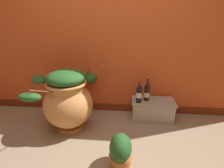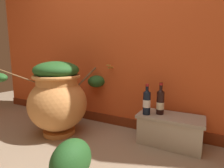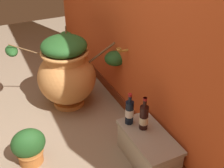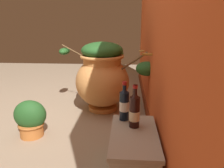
{
  "view_description": "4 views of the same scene",
  "coord_description": "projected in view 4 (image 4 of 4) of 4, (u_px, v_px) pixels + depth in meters",
  "views": [
    {
      "loc": [
        0.25,
        -1.43,
        1.42
      ],
      "look_at": [
        0.04,
        0.86,
        0.55
      ],
      "focal_mm": 28.33,
      "sensor_mm": 36.0,
      "label": 1
    },
    {
      "loc": [
        0.9,
        -0.76,
        0.85
      ],
      "look_at": [
        0.11,
        0.7,
        0.59
      ],
      "focal_mm": 27.22,
      "sensor_mm": 36.0,
      "label": 2
    },
    {
      "loc": [
        2.19,
        -0.17,
        1.95
      ],
      "look_at": [
        0.14,
        0.81,
        0.55
      ],
      "focal_mm": 46.6,
      "sensor_mm": 36.0,
      "label": 3
    },
    {
      "loc": [
        2.02,
        0.86,
        1.03
      ],
      "look_at": [
        0.16,
        0.73,
        0.51
      ],
      "focal_mm": 35.4,
      "sensor_mm": 36.0,
      "label": 4
    }
  ],
  "objects": [
    {
      "name": "stone_ledge",
      "position": [
        134.0,
        150.0,
        1.56
      ],
      "size": [
        0.62,
        0.33,
        0.29
      ],
      "color": "#B2A893",
      "rests_on": "ground_plane"
    },
    {
      "name": "terracotta_urn",
      "position": [
        103.0,
        75.0,
        2.61
      ],
      "size": [
        0.88,
        1.18,
        0.82
      ],
      "color": "#D68E4C",
      "rests_on": "ground_plane"
    },
    {
      "name": "potted_shrub",
      "position": [
        31.0,
        119.0,
        2.03
      ],
      "size": [
        0.24,
        0.3,
        0.35
      ],
      "color": "#C17033",
      "rests_on": "ground_plane"
    },
    {
      "name": "ground_plane",
      "position": [
        43.0,
        126.0,
        2.28
      ],
      "size": [
        7.0,
        7.0,
        0.0
      ],
      "primitive_type": "plane",
      "color": "gray"
    },
    {
      "name": "wine_bottle_middle",
      "position": [
        124.0,
        103.0,
        1.7
      ],
      "size": [
        0.08,
        0.08,
        0.31
      ],
      "color": "black",
      "rests_on": "stone_ledge"
    },
    {
      "name": "wine_bottle_left",
      "position": [
        135.0,
        110.0,
        1.58
      ],
      "size": [
        0.08,
        0.08,
        0.32
      ],
      "color": "black",
      "rests_on": "stone_ledge"
    }
  ]
}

